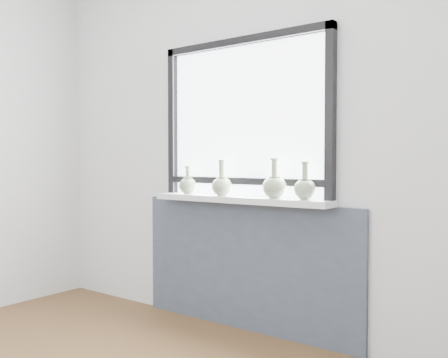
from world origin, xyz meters
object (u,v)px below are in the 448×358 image
Objects in this scene: windowsill at (239,200)px; vase_d at (305,188)px; vase_a at (188,185)px; vase_c at (275,186)px; vase_b at (222,185)px.

vase_d reaches higher than windowsill.
vase_a is (-0.43, -0.01, 0.09)m from windowsill.
windowsill is 0.30m from vase_c.
windowsill is 6.65× the size of vase_a.
vase_d is at bearing 5.55° from vase_c.
vase_c reaches higher than windowsill.
windowsill is 5.27× the size of vase_c.
vase_b is 0.60m from vase_d.
vase_a is 0.82× the size of vase_b.
vase_a is 0.31m from vase_b.
vase_c reaches higher than vase_d.
windowsill is at bearing 10.53° from vase_b.
windowsill is 0.44m from vase_a.
vase_d is (0.20, 0.02, -0.01)m from vase_c.
vase_c reaches higher than vase_b.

